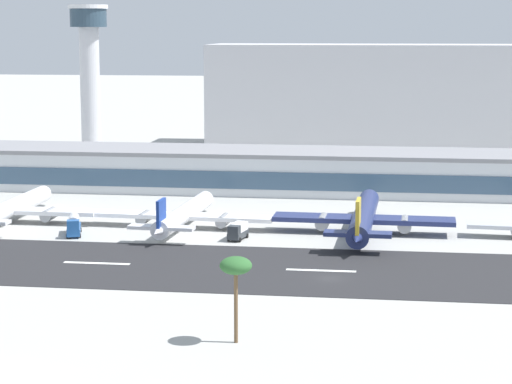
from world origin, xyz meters
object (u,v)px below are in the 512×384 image
(terminal_building, at_px, (289,171))
(palm_tree_1, at_px, (236,268))
(service_box_truck_0, at_px, (238,231))
(airliner_gold_tail_gate_2, at_px, (363,218))
(airliner_navy_tail_gate_1, at_px, (182,215))
(airliner_blue_tail_gate_0, at_px, (9,210))
(control_tower, at_px, (90,66))
(distant_hotel_block, at_px, (413,96))
(service_fuel_truck_1, at_px, (74,225))

(terminal_building, xyz_separation_m, palm_tree_1, (5.94, -124.15, 4.82))
(service_box_truck_0, bearing_deg, terminal_building, -172.48)
(airliner_gold_tail_gate_2, bearing_deg, airliner_navy_tail_gate_1, 90.24)
(airliner_blue_tail_gate_0, distance_m, airliner_navy_tail_gate_1, 37.97)
(service_box_truck_0, bearing_deg, control_tower, -138.85)
(airliner_blue_tail_gate_0, bearing_deg, distant_hotel_block, -29.24)
(airliner_blue_tail_gate_0, xyz_separation_m, airliner_navy_tail_gate_1, (37.96, -0.86, -0.11))
(control_tower, distance_m, distant_hotel_block, 112.61)
(terminal_building, height_order, palm_tree_1, palm_tree_1)
(airliner_blue_tail_gate_0, relative_size, airliner_gold_tail_gate_2, 0.89)
(airliner_navy_tail_gate_1, relative_size, airliner_gold_tail_gate_2, 0.85)
(control_tower, xyz_separation_m, distant_hotel_block, (99.51, 51.42, -11.68))
(control_tower, bearing_deg, palm_tree_1, -67.22)
(airliner_blue_tail_gate_0, relative_size, palm_tree_1, 3.73)
(service_fuel_truck_1, bearing_deg, distant_hotel_block, 140.22)
(control_tower, xyz_separation_m, service_box_truck_0, (63.07, -109.18, -27.67))
(airliner_blue_tail_gate_0, height_order, service_fuel_truck_1, airliner_blue_tail_gate_0)
(service_fuel_truck_1, bearing_deg, airliner_gold_tail_gate_2, 82.30)
(service_fuel_truck_1, bearing_deg, palm_tree_1, 17.62)
(service_box_truck_0, xyz_separation_m, palm_tree_1, (9.74, -64.15, 8.33))
(distant_hotel_block, distance_m, service_box_truck_0, 165.45)
(airliner_navy_tail_gate_1, xyz_separation_m, airliner_gold_tail_gate_2, (37.35, -0.84, 0.49))
(service_box_truck_0, bearing_deg, airliner_blue_tail_gate_0, -90.22)
(distant_hotel_block, height_order, service_fuel_truck_1, distant_hotel_block)
(control_tower, distance_m, airliner_blue_tail_gate_0, 103.14)
(airliner_navy_tail_gate_1, distance_m, service_box_truck_0, 16.15)
(terminal_building, relative_size, control_tower, 4.29)
(airliner_gold_tail_gate_2, distance_m, palm_tree_1, 74.46)
(terminal_building, bearing_deg, service_fuel_truck_1, -121.66)
(distant_hotel_block, xyz_separation_m, airliner_blue_tail_gate_0, (-87.50, -150.34, -14.91))
(distant_hotel_block, relative_size, service_fuel_truck_1, 15.85)
(distant_hotel_block, xyz_separation_m, airliner_navy_tail_gate_1, (-49.54, -151.20, -15.01))
(control_tower, relative_size, palm_tree_1, 4.14)
(airliner_gold_tail_gate_2, xyz_separation_m, service_fuel_truck_1, (-57.57, -8.73, -1.23))
(airliner_blue_tail_gate_0, distance_m, service_fuel_truck_1, 20.60)
(control_tower, distance_m, service_fuel_truck_1, 116.60)
(airliner_navy_tail_gate_1, distance_m, palm_tree_1, 77.36)
(airliner_blue_tail_gate_0, bearing_deg, service_box_truck_0, -100.39)
(service_fuel_truck_1, bearing_deg, airliner_navy_tail_gate_1, 99.01)
(terminal_building, relative_size, airliner_blue_tail_gate_0, 4.77)
(airliner_gold_tail_gate_2, bearing_deg, airliner_blue_tail_gate_0, 90.24)
(control_tower, bearing_deg, airliner_blue_tail_gate_0, -83.08)
(control_tower, xyz_separation_m, palm_tree_1, (72.81, -173.33, -19.34))
(service_fuel_truck_1, bearing_deg, control_tower, 178.90)
(control_tower, relative_size, airliner_gold_tail_gate_2, 0.98)
(control_tower, height_order, airliner_gold_tail_gate_2, control_tower)
(service_box_truck_0, bearing_deg, service_fuel_truck_1, -78.56)
(service_box_truck_0, bearing_deg, airliner_gold_tail_gate_2, 120.56)
(airliner_navy_tail_gate_1, xyz_separation_m, service_box_truck_0, (13.10, -9.40, -0.98))
(service_box_truck_0, relative_size, palm_tree_1, 0.55)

